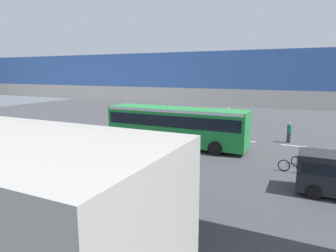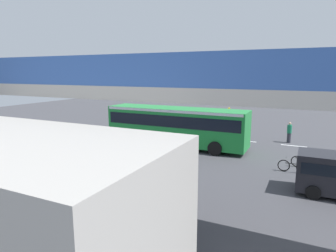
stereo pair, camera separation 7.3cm
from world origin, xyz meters
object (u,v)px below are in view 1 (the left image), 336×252
Objects in this scene: traffic_sign at (229,118)px; pedestrian at (289,133)px; city_bus at (176,123)px; bicycle_black at (293,166)px; bicycle_green at (306,162)px.

pedestrian is at bearing -176.08° from traffic_sign.
city_bus is at bearing 32.45° from pedestrian.
traffic_sign is (5.93, -7.73, 1.52)m from bicycle_black.
city_bus is at bearing -17.34° from bicycle_black.
city_bus is 9.88m from pedestrian.
city_bus reaches higher than pedestrian.
traffic_sign reaches higher than pedestrian.
bicycle_black is 8.14m from pedestrian.
city_bus is 6.44× the size of pedestrian.
traffic_sign is at bearing -122.20° from city_bus.
bicycle_black and bicycle_green have the same top height.
bicycle_black is at bearing 61.76° from bicycle_green.
pedestrian reaches higher than bicycle_green.
traffic_sign is (-3.10, -4.92, 0.01)m from city_bus.
pedestrian is (1.42, -6.81, 0.51)m from bicycle_green.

